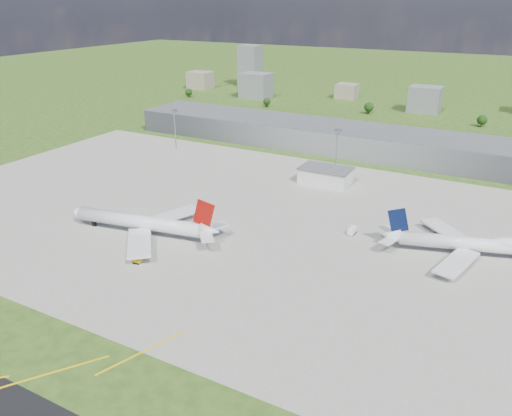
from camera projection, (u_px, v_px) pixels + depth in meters
The scene contains 19 objects.
ground at pixel (339, 156), 312.51m from camera, with size 1400.00×1400.00×0.00m, color #2C4B17.
apron at pixel (276, 224), 218.93m from camera, with size 360.00×190.00×0.08m, color gray.
terminal at pixel (348, 139), 321.75m from camera, with size 300.00×42.00×15.00m, color gray.
ops_building at pixel (326, 176), 266.04m from camera, with size 26.00×16.00×8.00m, color silver.
mast_west at pixel (175, 122), 320.96m from camera, with size 3.50×2.00×25.90m.
mast_center at pixel (337, 144), 272.87m from camera, with size 3.50×2.00×25.90m.
airliner_red_twin at pixel (145, 223), 207.62m from camera, with size 69.71×53.74×19.19m.
airliner_blue_quad at pixel (474, 244), 190.54m from camera, with size 65.42×50.28×17.42m.
tug_yellow at pixel (137, 261), 186.25m from camera, with size 3.56×2.38×1.68m.
van_white_near at pixel (352, 231), 209.20m from camera, with size 2.85×5.76×2.83m.
bldg_far_w at pixel (200, 80), 543.04m from camera, with size 24.00×20.00×18.00m, color gray.
bldg_w at pixel (256, 86), 490.67m from camera, with size 28.00×22.00×24.00m, color slate.
bldg_cw at pixel (347, 91), 490.07m from camera, with size 20.00×18.00×14.00m, color gray.
bldg_c at pixel (425, 99), 429.21m from camera, with size 26.00×20.00×22.00m, color slate.
bldg_tall_w at pixel (250, 66), 552.92m from camera, with size 22.00×20.00×44.00m, color slate.
tree_far_w at pixel (189, 92), 495.24m from camera, with size 7.20×7.20×8.80m.
tree_w at pixel (267, 102), 451.96m from camera, with size 6.75×6.75×8.25m.
tree_c at pixel (369, 107), 424.39m from camera, with size 8.10×8.10×9.90m.
tree_e at pixel (482, 120), 381.11m from camera, with size 7.65×7.65×9.35m.
Camera 1 is at (96.77, -139.22, 91.73)m, focal length 35.00 mm.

